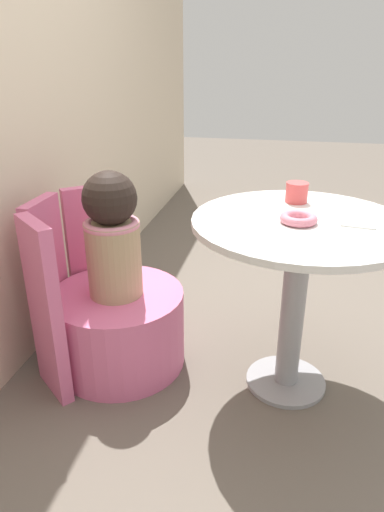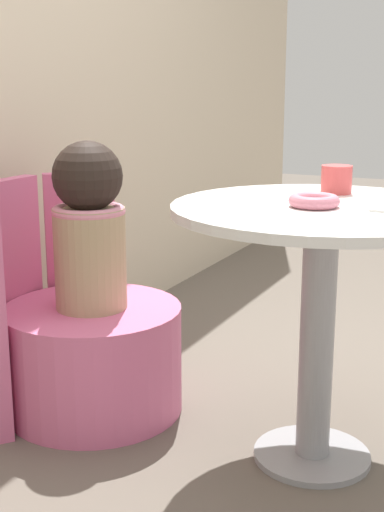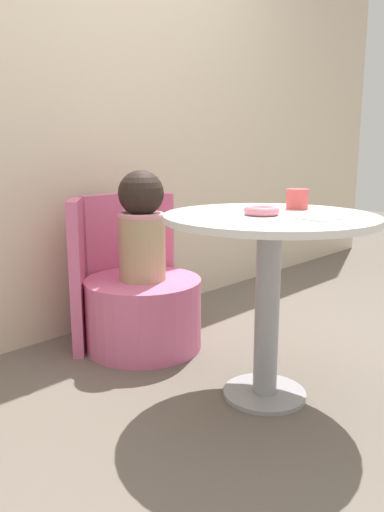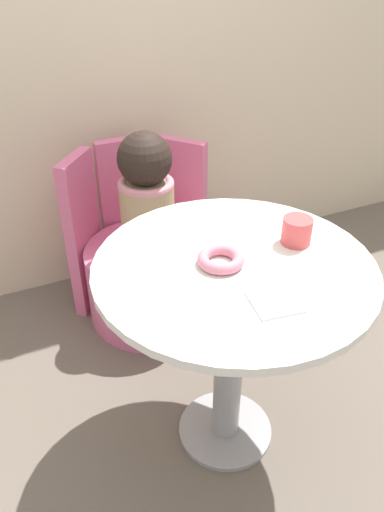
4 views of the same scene
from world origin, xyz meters
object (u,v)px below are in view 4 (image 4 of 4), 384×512
(round_table, at_px, (232,308))
(donut, at_px, (221,259))
(tub_chair, at_px, (151,281))
(child_figure, at_px, (147,195))
(cup, at_px, (297,231))

(round_table, height_order, donut, donut)
(round_table, distance_m, tub_chair, 0.82)
(child_figure, bearing_deg, tub_chair, -97.13)
(donut, xyz_separation_m, cup, (0.25, 0.01, 0.02))
(round_table, distance_m, child_figure, 0.72)
(child_figure, relative_size, cup, 5.94)
(tub_chair, height_order, donut, donut)
(round_table, xyz_separation_m, donut, (-0.04, 0.01, 0.17))
(round_table, xyz_separation_m, cup, (0.21, 0.02, 0.20))
(cup, bearing_deg, round_table, -174.18)
(child_figure, relative_size, donut, 3.99)
(tub_chair, xyz_separation_m, child_figure, (0.00, 0.00, 0.43))
(tub_chair, height_order, cup, cup)
(cup, bearing_deg, tub_chair, 106.84)
(tub_chair, relative_size, child_figure, 1.09)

